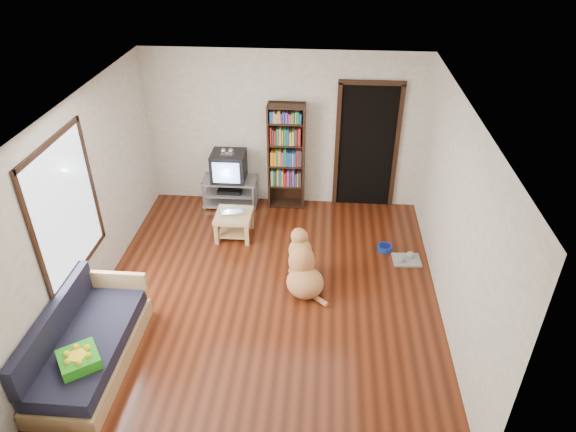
# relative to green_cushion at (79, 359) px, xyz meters

# --- Properties ---
(ground) EXTENTS (5.00, 5.00, 0.00)m
(ground) POSITION_rel_green_cushion_xyz_m (1.75, 1.77, -0.48)
(ground) COLOR #5F2410
(ground) RESTS_ON ground
(ceiling) EXTENTS (5.00, 5.00, 0.00)m
(ceiling) POSITION_rel_green_cushion_xyz_m (1.75, 1.77, 2.12)
(ceiling) COLOR white
(ceiling) RESTS_ON ground
(wall_back) EXTENTS (4.50, 0.00, 4.50)m
(wall_back) POSITION_rel_green_cushion_xyz_m (1.75, 4.27, 0.82)
(wall_back) COLOR silver
(wall_back) RESTS_ON ground
(wall_front) EXTENTS (4.50, 0.00, 4.50)m
(wall_front) POSITION_rel_green_cushion_xyz_m (1.75, -0.73, 0.82)
(wall_front) COLOR silver
(wall_front) RESTS_ON ground
(wall_left) EXTENTS (0.00, 5.00, 5.00)m
(wall_left) POSITION_rel_green_cushion_xyz_m (-0.50, 1.77, 0.82)
(wall_left) COLOR silver
(wall_left) RESTS_ON ground
(wall_right) EXTENTS (0.00, 5.00, 5.00)m
(wall_right) POSITION_rel_green_cushion_xyz_m (4.00, 1.77, 0.82)
(wall_right) COLOR silver
(wall_right) RESTS_ON ground
(green_cushion) EXTENTS (0.53, 0.53, 0.13)m
(green_cushion) POSITION_rel_green_cushion_xyz_m (0.00, 0.00, 0.00)
(green_cushion) COLOR #31981C
(green_cushion) RESTS_ON sofa
(laptop) EXTENTS (0.39, 0.30, 0.03)m
(laptop) POSITION_rel_green_cushion_xyz_m (1.07, 3.05, -0.07)
(laptop) COLOR silver
(laptop) RESTS_ON coffee_table
(dog_bowl) EXTENTS (0.22, 0.22, 0.08)m
(dog_bowl) POSITION_rel_green_cushion_xyz_m (3.39, 2.88, -0.44)
(dog_bowl) COLOR navy
(dog_bowl) RESTS_ON ground
(grey_rag) EXTENTS (0.42, 0.34, 0.03)m
(grey_rag) POSITION_rel_green_cushion_xyz_m (3.69, 2.63, -0.47)
(grey_rag) COLOR #999999
(grey_rag) RESTS_ON ground
(window) EXTENTS (0.03, 1.46, 1.70)m
(window) POSITION_rel_green_cushion_xyz_m (-0.48, 1.27, 1.02)
(window) COLOR white
(window) RESTS_ON wall_left
(doorway) EXTENTS (1.03, 0.05, 2.19)m
(doorway) POSITION_rel_green_cushion_xyz_m (3.10, 4.25, 0.64)
(doorway) COLOR black
(doorway) RESTS_ON wall_back
(tv_stand) EXTENTS (0.90, 0.45, 0.50)m
(tv_stand) POSITION_rel_green_cushion_xyz_m (0.85, 4.02, -0.21)
(tv_stand) COLOR #99999E
(tv_stand) RESTS_ON ground
(crt_tv) EXTENTS (0.55, 0.52, 0.58)m
(crt_tv) POSITION_rel_green_cushion_xyz_m (0.85, 4.04, 0.26)
(crt_tv) COLOR black
(crt_tv) RESTS_ON tv_stand
(bookshelf) EXTENTS (0.60, 0.30, 1.80)m
(bookshelf) POSITION_rel_green_cushion_xyz_m (1.80, 4.11, 0.52)
(bookshelf) COLOR black
(bookshelf) RESTS_ON ground
(sofa) EXTENTS (0.80, 1.80, 0.80)m
(sofa) POSITION_rel_green_cushion_xyz_m (-0.12, 0.38, -0.22)
(sofa) COLOR tan
(sofa) RESTS_ON ground
(coffee_table) EXTENTS (0.55, 0.55, 0.40)m
(coffee_table) POSITION_rel_green_cushion_xyz_m (1.07, 3.08, -0.20)
(coffee_table) COLOR tan
(coffee_table) RESTS_ON ground
(dog) EXTENTS (0.65, 0.89, 0.80)m
(dog) POSITION_rel_green_cushion_xyz_m (2.20, 1.96, -0.19)
(dog) COLOR #D18550
(dog) RESTS_ON ground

